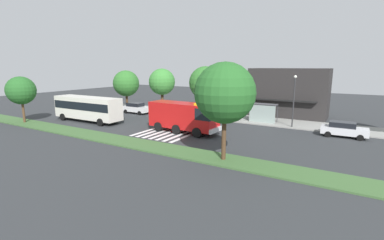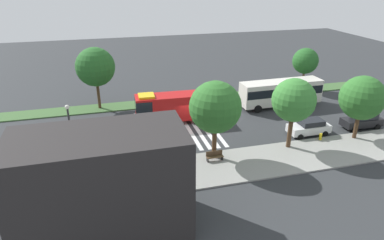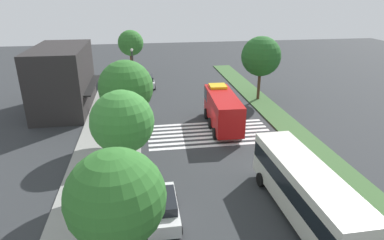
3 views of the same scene
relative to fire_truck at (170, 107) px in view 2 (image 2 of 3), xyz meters
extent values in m
plane|color=#2D3033|center=(-2.12, 1.56, -2.01)|extent=(120.00, 120.00, 0.00)
cube|color=gray|center=(-2.12, 11.16, -1.94)|extent=(60.00, 5.74, 0.14)
cube|color=#3D6033|center=(-2.12, -6.68, -1.94)|extent=(60.00, 3.00, 0.14)
cube|color=silver|center=(-4.39, 1.56, -2.00)|extent=(0.45, 12.12, 0.01)
cube|color=silver|center=(-3.49, 1.56, -2.00)|extent=(0.45, 12.12, 0.01)
cube|color=silver|center=(-2.59, 1.56, -2.00)|extent=(0.45, 12.12, 0.01)
cube|color=silver|center=(-1.69, 1.56, -2.00)|extent=(0.45, 12.12, 0.01)
cube|color=silver|center=(-0.79, 1.56, -2.00)|extent=(0.45, 12.12, 0.01)
cube|color=silver|center=(0.11, 1.56, -2.00)|extent=(0.45, 12.12, 0.01)
cube|color=silver|center=(1.01, 1.56, -2.00)|extent=(0.45, 12.12, 0.01)
cube|color=#B71414|center=(2.62, -0.11, -0.02)|extent=(2.62, 2.61, 2.88)
cube|color=#B71414|center=(-1.58, 0.07, -0.01)|extent=(5.98, 2.75, 2.89)
cube|color=black|center=(2.99, -0.13, 0.56)|extent=(1.92, 2.60, 1.27)
cube|color=silver|center=(3.97, -0.17, -1.21)|extent=(0.35, 2.51, 0.50)
cube|color=yellow|center=(2.62, -0.11, 1.54)|extent=(1.84, 1.83, 0.24)
cylinder|color=black|center=(2.42, 1.15, -1.46)|extent=(1.11, 0.35, 1.10)
cylinder|color=black|center=(2.31, -1.35, -1.46)|extent=(1.11, 0.35, 1.10)
cylinder|color=black|center=(-3.00, 1.38, -1.46)|extent=(1.11, 0.35, 1.10)
cylinder|color=black|center=(-3.10, -1.12, -1.46)|extent=(1.11, 0.35, 1.10)
cylinder|color=black|center=(-0.35, 1.27, -1.46)|extent=(1.11, 0.35, 1.10)
cylinder|color=black|center=(-0.46, -1.23, -1.46)|extent=(1.11, 0.35, 1.10)
cube|color=black|center=(-20.71, 7.09, -1.26)|extent=(4.59, 1.87, 0.85)
cube|color=black|center=(-20.94, 7.10, -0.51)|extent=(2.58, 1.62, 0.66)
cylinder|color=black|center=(-19.19, 7.96, -1.69)|extent=(0.64, 0.23, 0.64)
cylinder|color=black|center=(-19.23, 6.17, -1.69)|extent=(0.64, 0.23, 0.64)
cylinder|color=black|center=(-22.20, 8.01, -1.69)|extent=(0.64, 0.23, 0.64)
cylinder|color=black|center=(-22.23, 6.22, -1.69)|extent=(0.64, 0.23, 0.64)
cube|color=silver|center=(-13.92, 7.09, -1.27)|extent=(4.52, 1.90, 0.84)
cube|color=black|center=(-14.14, 7.09, -0.56)|extent=(2.53, 1.66, 0.57)
cylinder|color=black|center=(-12.42, 8.02, -1.69)|extent=(0.64, 0.22, 0.64)
cylinder|color=black|center=(-12.43, 6.15, -1.69)|extent=(0.64, 0.22, 0.64)
cylinder|color=black|center=(-15.40, 8.04, -1.69)|extent=(0.64, 0.22, 0.64)
cylinder|color=black|center=(-15.41, 6.16, -1.69)|extent=(0.64, 0.22, 0.64)
cube|color=silver|center=(15.98, 7.09, -1.29)|extent=(4.63, 1.91, 0.79)
cube|color=black|center=(15.75, 7.09, -0.62)|extent=(2.60, 1.65, 0.56)
cylinder|color=black|center=(14.45, 7.97, -1.69)|extent=(0.64, 0.23, 0.64)
cylinder|color=black|center=(14.48, 6.15, -1.69)|extent=(0.64, 0.23, 0.64)
cube|color=silver|center=(-15.08, -1.47, -0.04)|extent=(10.85, 2.73, 2.94)
cube|color=black|center=(-15.08, -1.47, 0.31)|extent=(10.64, 2.78, 1.06)
cylinder|color=black|center=(-18.84, -2.81, -1.51)|extent=(1.00, 0.32, 1.00)
cylinder|color=black|center=(-18.88, -0.26, -1.51)|extent=(1.00, 0.32, 1.00)
cylinder|color=black|center=(-11.27, -2.68, -1.51)|extent=(1.00, 0.32, 1.00)
cylinder|color=black|center=(-11.31, -0.13, -1.51)|extent=(1.00, 0.32, 1.00)
cube|color=#4C4C51|center=(6.10, 10.30, 0.53)|extent=(3.50, 1.40, 0.12)
cube|color=#8C9E99|center=(6.10, 9.64, -0.67)|extent=(3.50, 0.08, 2.40)
cylinder|color=#333338|center=(4.40, 10.95, -0.67)|extent=(0.08, 0.08, 2.40)
cylinder|color=#333338|center=(7.80, 10.95, -0.67)|extent=(0.08, 0.08, 2.40)
cube|color=black|center=(2.10, 10.01, -1.46)|extent=(1.60, 0.50, 0.08)
cube|color=black|center=(2.10, 9.79, -1.19)|extent=(1.60, 0.06, 0.45)
cube|color=black|center=(1.38, 10.01, -1.68)|extent=(0.08, 0.45, 0.37)
cube|color=black|center=(2.82, 10.01, -1.68)|extent=(0.08, 0.45, 0.37)
cube|color=#4C3823|center=(-2.21, 10.01, -1.46)|extent=(1.60, 0.50, 0.08)
cube|color=#4C3823|center=(-2.21, 9.79, -1.19)|extent=(1.60, 0.06, 0.45)
cube|color=black|center=(-2.93, 10.01, -1.68)|extent=(0.08, 0.45, 0.37)
cube|color=black|center=(-1.49, 10.01, -1.68)|extent=(0.08, 0.45, 0.37)
cylinder|color=#2D2D30|center=(10.17, 8.89, 1.15)|extent=(0.16, 0.16, 6.03)
sphere|color=white|center=(10.17, 8.89, 4.34)|extent=(0.36, 0.36, 0.36)
cube|color=#282626|center=(7.89, 16.81, 1.64)|extent=(11.12, 5.56, 7.29)
cube|color=black|center=(7.89, 13.63, 0.79)|extent=(8.89, 0.80, 0.16)
cylinder|color=#47301E|center=(-18.08, 9.29, -0.42)|extent=(0.40, 0.40, 2.91)
sphere|color=#2D6B28|center=(-18.08, 9.29, 2.62)|extent=(4.52, 4.52, 4.52)
cylinder|color=#47301E|center=(-10.26, 9.29, -0.10)|extent=(0.44, 0.44, 3.53)
sphere|color=#387F33|center=(-10.26, 9.29, 3.13)|extent=(4.20, 4.20, 4.20)
cylinder|color=#47301E|center=(-2.37, 9.29, -0.16)|extent=(0.44, 0.44, 3.41)
sphere|color=#2D6B28|center=(-2.37, 9.29, 3.21)|extent=(4.78, 4.78, 4.78)
cylinder|color=#513823|center=(-21.56, -6.68, -0.37)|extent=(0.30, 0.30, 3.00)
sphere|color=#235B23|center=(-21.56, -6.68, 2.43)|extent=(3.71, 3.71, 3.71)
cylinder|color=#47301E|center=(7.88, -6.68, 0.00)|extent=(0.36, 0.36, 3.73)
sphere|color=#235B23|center=(7.88, -6.68, 3.55)|extent=(4.84, 4.84, 4.84)
cylinder|color=gold|center=(-14.30, 8.79, -1.52)|extent=(0.28, 0.28, 0.70)
camera|label=1|loc=(16.72, -26.49, 5.63)|focal=25.82mm
camera|label=2|loc=(7.13, 36.55, 14.47)|focal=32.21mm
camera|label=3|loc=(-30.72, 7.85, 11.19)|focal=30.93mm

